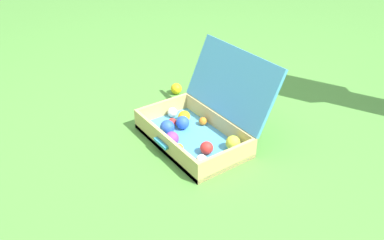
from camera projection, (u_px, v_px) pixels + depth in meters
The scene contains 3 objects.
ground_plane at pixel (198, 144), 2.09m from camera, with size 16.00×16.00×0.00m, color #4C8C38.
open_suitcase at pixel (201, 122), 2.09m from camera, with size 0.61×0.54×0.45m.
stray_ball_on_grass at pixel (176, 89), 2.57m from camera, with size 0.07×0.07×0.07m, color yellow.
Camera 1 is at (1.38, -1.02, 1.19)m, focal length 36.68 mm.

